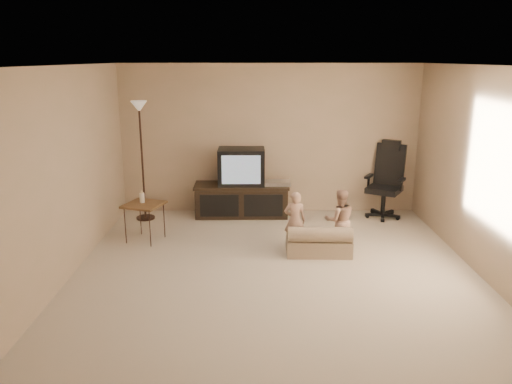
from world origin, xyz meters
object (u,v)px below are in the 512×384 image
Objects in this scene: tv_stand at (242,188)px; side_table at (144,205)px; toddler_left at (295,221)px; floor_lamp at (141,134)px; office_chair at (385,190)px; child_sofa at (319,242)px; toddler_right at (340,220)px.

tv_stand is 2.12× the size of side_table.
tv_stand is 1.94× the size of toddler_left.
side_table is at bearing -5.19° from toddler_left.
side_table is 1.35m from floor_lamp.
office_chair reaches higher than toddler_left.
office_chair is at bearing -133.79° from toddler_left.
tv_stand is 2.08m from child_sofa.
tv_stand is at bearing 122.96° from child_sofa.
child_sofa is (-1.31, -1.68, -0.28)m from office_chair.
floor_lamp is (-3.99, -0.12, 0.95)m from office_chair.
tv_stand is at bearing -51.98° from toddler_right.
tv_stand is 2.39m from office_chair.
tv_stand reaches higher than toddler_right.
toddler_right reaches higher than toddler_left.
toddler_right is (0.30, 0.17, 0.26)m from child_sofa.
tv_stand is 1.86m from floor_lamp.
floor_lamp is at bearing -28.00° from toddler_right.
floor_lamp is 2.34× the size of toddler_left.
floor_lamp is at bearing 151.14° from child_sofa.
child_sofa is at bearing 149.92° from toddler_left.
toddler_left is 0.95× the size of toddler_right.
toddler_right is at bearing -49.43° from tv_stand.
tv_stand is 1.85× the size of toddler_right.
side_table is (-1.39, -1.20, 0.07)m from tv_stand.
side_table is 2.18m from toddler_left.
tv_stand reaches higher than child_sofa.
child_sofa is at bearing 26.76° from toddler_right.
toddler_left is (0.76, -1.55, -0.06)m from tv_stand.
side_table is 0.91× the size of toddler_left.
tv_stand reaches higher than toddler_left.
child_sofa is 0.43m from toddler_right.
toddler_right is (-1.02, -1.52, -0.02)m from office_chair.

